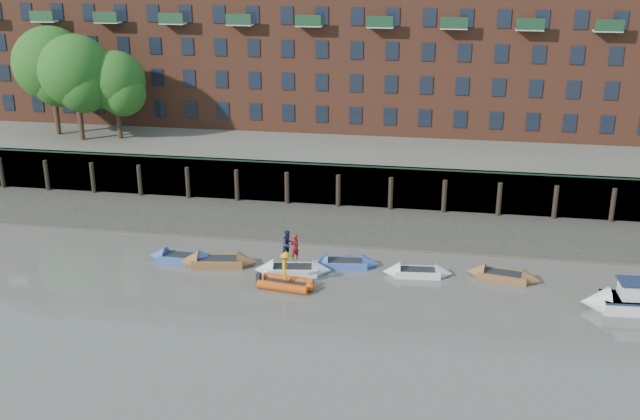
% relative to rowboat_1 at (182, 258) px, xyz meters
% --- Properties ---
extents(ground, '(220.00, 220.00, 0.00)m').
position_rel_rowboat_1_xyz_m(ground, '(10.26, -9.78, -0.23)').
color(ground, '#5D5850').
rests_on(ground, ground).
extents(foreshore, '(110.00, 8.00, 0.50)m').
position_rel_rowboat_1_xyz_m(foreshore, '(10.26, 8.22, -0.23)').
color(foreshore, '#3D382F').
rests_on(foreshore, ground).
extents(mud_band, '(110.00, 1.60, 0.10)m').
position_rel_rowboat_1_xyz_m(mud_band, '(10.26, 4.82, -0.23)').
color(mud_band, '#4C4336').
rests_on(mud_band, ground).
extents(river_wall, '(110.00, 1.23, 3.30)m').
position_rel_rowboat_1_xyz_m(river_wall, '(10.26, 12.60, 1.37)').
color(river_wall, '#2D2A26').
rests_on(river_wall, ground).
extents(bank_terrace, '(110.00, 28.00, 3.20)m').
position_rel_rowboat_1_xyz_m(bank_terrace, '(10.26, 26.22, 1.37)').
color(bank_terrace, '#5E594D').
rests_on(bank_terrace, ground).
extents(apartment_terrace, '(80.60, 15.56, 20.98)m').
position_rel_rowboat_1_xyz_m(apartment_terrace, '(10.26, 27.21, 12.60)').
color(apartment_terrace, brown).
rests_on(apartment_terrace, bank_terrace).
extents(tree_cluster, '(11.76, 7.74, 9.40)m').
position_rel_rowboat_1_xyz_m(tree_cluster, '(-15.36, 17.57, 8.78)').
color(tree_cluster, '#3A281C').
rests_on(tree_cluster, bank_terrace).
extents(rowboat_1, '(4.50, 1.44, 1.30)m').
position_rel_rowboat_1_xyz_m(rowboat_1, '(0.00, 0.00, 0.00)').
color(rowboat_1, '#3A56A2').
rests_on(rowboat_1, ground).
extents(rowboat_2, '(5.09, 2.14, 1.43)m').
position_rel_rowboat_1_xyz_m(rowboat_2, '(2.46, -0.25, 0.02)').
color(rowboat_2, brown).
rests_on(rowboat_2, ground).
extents(rowboat_3, '(4.86, 2.05, 1.37)m').
position_rel_rowboat_1_xyz_m(rowboat_3, '(7.32, -0.65, 0.01)').
color(rowboat_3, silver).
rests_on(rowboat_3, ground).
extents(rowboat_4, '(4.40, 1.77, 1.24)m').
position_rel_rowboat_1_xyz_m(rowboat_4, '(10.34, 0.92, -0.01)').
color(rowboat_4, '#3A56A2').
rests_on(rowboat_4, ground).
extents(rowboat_5, '(4.34, 1.61, 1.23)m').
position_rel_rowboat_1_xyz_m(rowboat_5, '(14.87, 0.30, -0.01)').
color(rowboat_5, silver).
rests_on(rowboat_5, ground).
extents(rowboat_6, '(4.60, 2.12, 1.29)m').
position_rel_rowboat_1_xyz_m(rowboat_6, '(19.98, 0.64, -0.00)').
color(rowboat_6, brown).
rests_on(rowboat_6, ground).
extents(rib_tender, '(3.43, 2.00, 0.58)m').
position_rel_rowboat_1_xyz_m(rib_tender, '(7.44, -2.69, 0.02)').
color(rib_tender, '#C8440C').
rests_on(rib_tender, ground).
extents(motor_launch, '(5.59, 2.11, 2.27)m').
position_rel_rowboat_1_xyz_m(motor_launch, '(26.37, -2.36, 0.35)').
color(motor_launch, silver).
rests_on(motor_launch, ground).
extents(person_rower_a, '(0.72, 0.70, 1.66)m').
position_rel_rowboat_1_xyz_m(person_rower_a, '(7.44, -0.64, 1.52)').
color(person_rower_a, maroon).
rests_on(person_rower_a, rowboat_3).
extents(person_rower_b, '(1.07, 1.08, 1.77)m').
position_rel_rowboat_1_xyz_m(person_rower_b, '(6.97, -0.37, 1.57)').
color(person_rower_b, '#19233F').
rests_on(person_rower_b, rowboat_3).
extents(person_rib_crew, '(0.82, 1.19, 1.70)m').
position_rel_rowboat_1_xyz_m(person_rib_crew, '(7.34, -2.70, 1.16)').
color(person_rib_crew, orange).
rests_on(person_rib_crew, rib_tender).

